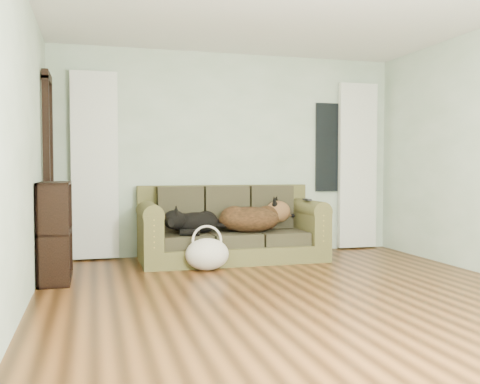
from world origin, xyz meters
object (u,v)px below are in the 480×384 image
object	(u,v)px
tote_bag	(207,256)
bookshelf	(55,231)
sofa	(232,223)
dog_black_lab	(193,222)
dog_shepherd	(253,220)

from	to	relation	value
tote_bag	bookshelf	world-z (taller)	bookshelf
sofa	bookshelf	xyz separation A→B (m)	(-1.98, -0.66, 0.05)
dog_black_lab	dog_shepherd	size ratio (longest dim) A/B	0.78
tote_bag	bookshelf	size ratio (longest dim) A/B	0.49
dog_black_lab	bookshelf	world-z (taller)	bookshelf
dog_shepherd	bookshelf	bearing A→B (deg)	22.99
dog_shepherd	tote_bag	size ratio (longest dim) A/B	1.60
bookshelf	dog_shepherd	bearing A→B (deg)	12.63
sofa	bookshelf	world-z (taller)	bookshelf
tote_bag	sofa	bearing A→B (deg)	52.01
tote_bag	dog_black_lab	bearing A→B (deg)	97.57
bookshelf	sofa	bearing A→B (deg)	16.03
dog_shepherd	tote_bag	xyz separation A→B (m)	(-0.66, -0.48, -0.33)
sofa	dog_shepherd	size ratio (longest dim) A/B	2.85
dog_black_lab	tote_bag	distance (m)	0.59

